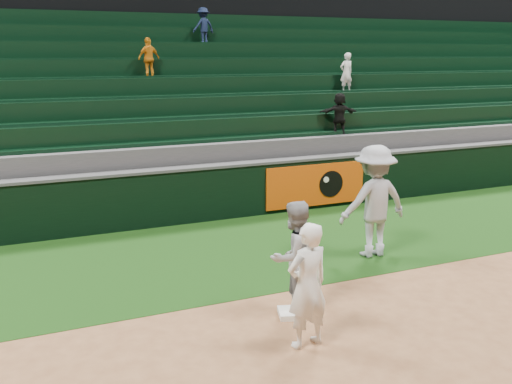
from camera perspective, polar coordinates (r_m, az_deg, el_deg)
ground at (r=8.33m, az=4.50°, el=-12.43°), size 70.00×70.00×0.00m
foul_grass at (r=10.86m, az=-2.86°, el=-5.99°), size 36.00×4.20×0.01m
first_base at (r=8.36m, az=3.58°, el=-11.98°), size 0.46×0.46×0.08m
first_baseman at (r=7.28m, az=5.16°, el=-9.29°), size 0.66×0.49×1.65m
baserunner at (r=8.23m, az=3.83°, el=-6.49°), size 0.93×0.80×1.65m
base_coach at (r=10.58m, az=11.70°, el=-0.93°), size 1.35×0.79×2.06m
field_wall at (r=12.68m, az=-6.24°, el=-0.17°), size 36.00×0.45×1.25m
stadium_seating at (r=16.08m, az=-10.40°, el=6.50°), size 36.00×5.95×5.00m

